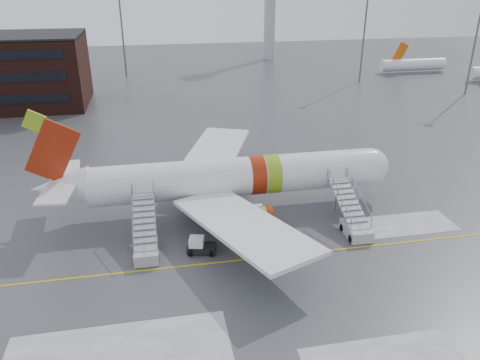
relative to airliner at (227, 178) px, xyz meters
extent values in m
plane|color=#494C4F|center=(-3.84, -8.23, -3.42)|extent=(260.00, 260.00, 0.00)
cylinder|color=white|center=(0.95, 0.00, 0.08)|extent=(28.00, 3.80, 3.80)
sphere|color=white|center=(14.95, 0.00, 0.08)|extent=(3.80, 3.80, 3.80)
cube|color=black|center=(16.00, 0.00, 0.58)|extent=(1.09, 1.60, 0.97)
cone|color=white|center=(-15.45, 0.00, 0.33)|extent=(5.20, 3.72, 3.72)
cube|color=maroon|center=(-15.55, 0.00, 3.88)|extent=(5.27, 0.30, 6.09)
cube|color=#8AAE1B|center=(-16.65, 0.00, 6.68)|extent=(2.16, 0.26, 2.16)
cube|color=white|center=(-15.25, 2.60, 0.98)|extent=(3.07, 4.85, 0.18)
cube|color=white|center=(-15.25, -2.60, 0.98)|extent=(3.07, 4.85, 0.18)
cube|color=white|center=(-0.05, 8.50, -0.52)|extent=(10.72, 15.97, 1.13)
cube|color=white|center=(-0.05, -8.50, -0.52)|extent=(10.72, 15.97, 1.13)
cylinder|color=white|center=(1.45, 5.20, -1.87)|extent=(3.40, 2.10, 2.10)
cylinder|color=white|center=(1.45, -5.20, -1.87)|extent=(3.40, 2.10, 2.10)
cylinder|color=#595B60|center=(12.95, 0.00, -2.52)|extent=(0.20, 0.20, 1.80)
cylinder|color=black|center=(12.95, 0.00, -2.97)|extent=(0.90, 0.56, 0.90)
cylinder|color=black|center=(0.45, 2.40, -2.97)|extent=(0.90, 0.56, 0.90)
cylinder|color=black|center=(0.45, -2.40, -2.97)|extent=(0.90, 0.56, 0.90)
cube|color=#B8BAC0|center=(10.59, -7.30, -2.87)|extent=(2.00, 3.20, 1.00)
cube|color=#B8BAC0|center=(10.59, -5.20, -1.19)|extent=(1.90, 5.87, 2.52)
cube|color=#B8BAC0|center=(10.59, -1.90, -0.02)|extent=(1.90, 1.40, 0.15)
cylinder|color=#595B60|center=(10.59, -2.30, -1.72)|extent=(0.16, 0.16, 3.40)
cylinder|color=black|center=(9.69, -8.30, -3.07)|extent=(0.25, 0.70, 0.70)
cylinder|color=black|center=(11.49, -6.30, -3.07)|extent=(0.25, 0.70, 0.70)
cube|color=#A4A5AB|center=(-8.01, -7.30, -2.87)|extent=(2.00, 3.20, 1.00)
cube|color=#A4A5AB|center=(-8.01, -5.20, -1.19)|extent=(1.90, 5.87, 2.52)
cube|color=#A4A5AB|center=(-8.01, -1.90, -0.02)|extent=(1.90, 1.40, 0.15)
cylinder|color=#595B60|center=(-8.01, -2.30, -1.72)|extent=(0.16, 0.16, 3.40)
cylinder|color=black|center=(-8.91, -8.30, -3.07)|extent=(0.25, 0.70, 0.70)
cylinder|color=black|center=(-7.11, -6.30, -3.07)|extent=(0.25, 0.70, 0.70)
cube|color=black|center=(-3.39, -7.40, -3.03)|extent=(2.63, 1.79, 0.60)
cube|color=white|center=(-3.81, -7.30, -2.43)|extent=(1.44, 1.44, 0.77)
cube|color=black|center=(-3.81, -7.30, -2.13)|extent=(1.25, 1.32, 0.13)
cylinder|color=black|center=(-4.36, -7.79, -3.12)|extent=(0.39, 0.64, 0.60)
cylinder|color=black|center=(-2.69, -8.18, -3.12)|extent=(0.39, 0.64, 0.60)
cylinder|color=black|center=(-4.09, -6.62, -3.12)|extent=(0.39, 0.64, 0.60)
cylinder|color=black|center=(-2.42, -7.01, -3.12)|extent=(0.39, 0.64, 0.60)
cylinder|color=#B2B5BA|center=(26.16, 86.77, 10.58)|extent=(3.00, 3.00, 28.00)
cylinder|color=#595B60|center=(38.16, 53.77, 6.18)|extent=(0.36, 0.36, 19.20)
cylinder|color=#595B60|center=(-11.84, 69.77, 6.18)|extent=(0.36, 0.36, 19.20)
cylinder|color=#595B60|center=(54.16, 39.77, 6.18)|extent=(0.36, 0.36, 19.20)
camera|label=1|loc=(-6.61, -41.26, 18.29)|focal=35.00mm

